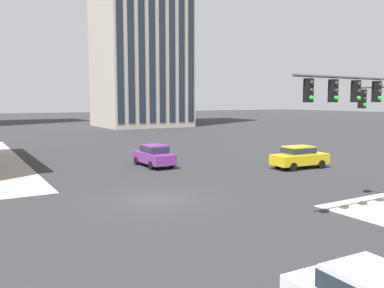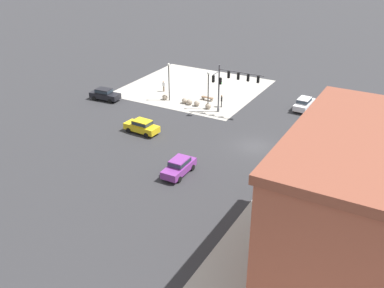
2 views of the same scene
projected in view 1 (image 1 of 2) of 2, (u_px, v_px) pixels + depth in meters
ground_plane at (156, 200)px, 20.58m from camera, size 320.00×320.00×0.00m
traffic_signal_main at (369, 114)px, 17.26m from camera, size 6.41×2.09×6.58m
car_main_northbound_near at (154, 155)px, 30.91m from camera, size 1.92×4.41×1.68m
car_cross_eastbound at (299, 156)px, 30.03m from camera, size 4.50×2.09×1.68m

